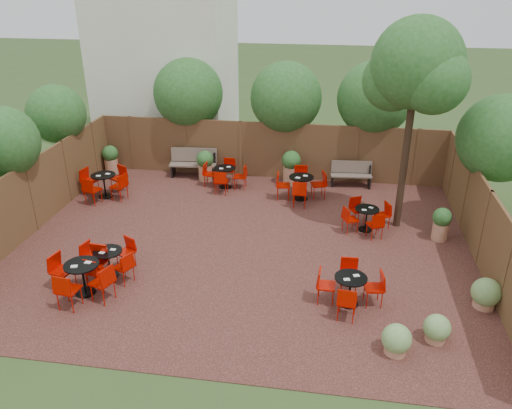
# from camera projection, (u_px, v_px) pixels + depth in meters

# --- Properties ---
(ground) EXTENTS (80.00, 80.00, 0.00)m
(ground) POSITION_uv_depth(u_px,v_px,m) (244.00, 245.00, 13.75)
(ground) COLOR #354F23
(ground) RESTS_ON ground
(courtyard_paving) EXTENTS (12.00, 10.00, 0.02)m
(courtyard_paving) POSITION_uv_depth(u_px,v_px,m) (244.00, 245.00, 13.75)
(courtyard_paving) COLOR #321814
(courtyard_paving) RESTS_ON ground
(fence_back) EXTENTS (12.00, 0.08, 2.00)m
(fence_back) POSITION_uv_depth(u_px,v_px,m) (269.00, 150.00, 17.81)
(fence_back) COLOR #54301F
(fence_back) RESTS_ON ground
(fence_left) EXTENTS (0.08, 10.00, 2.00)m
(fence_left) POSITION_uv_depth(u_px,v_px,m) (31.00, 197.00, 14.17)
(fence_left) COLOR #54301F
(fence_left) RESTS_ON ground
(fence_right) EXTENTS (0.08, 10.00, 2.00)m
(fence_right) POSITION_uv_depth(u_px,v_px,m) (484.00, 228.00, 12.49)
(fence_right) COLOR #54301F
(fence_right) RESTS_ON ground
(neighbour_building) EXTENTS (5.00, 4.00, 8.00)m
(neighbour_building) POSITION_uv_depth(u_px,v_px,m) (165.00, 47.00, 19.86)
(neighbour_building) COLOR silver
(neighbour_building) RESTS_ON ground
(overhang_foliage) EXTENTS (15.67, 10.78, 2.54)m
(overhang_foliage) POSITION_uv_depth(u_px,v_px,m) (232.00, 115.00, 15.57)
(overhang_foliage) COLOR #21551B
(overhang_foliage) RESTS_ON ground
(courtyard_tree) EXTENTS (2.57, 2.47, 5.77)m
(courtyard_tree) POSITION_uv_depth(u_px,v_px,m) (416.00, 71.00, 12.92)
(courtyard_tree) COLOR black
(courtyard_tree) RESTS_ON courtyard_paving
(park_bench_left) EXTENTS (1.67, 0.66, 1.01)m
(park_bench_left) POSITION_uv_depth(u_px,v_px,m) (193.00, 162.00, 18.04)
(park_bench_left) COLOR brown
(park_bench_left) RESTS_ON courtyard_paving
(park_bench_right) EXTENTS (1.40, 0.57, 0.85)m
(park_bench_right) POSITION_uv_depth(u_px,v_px,m) (351.00, 174.00, 17.29)
(park_bench_right) COLOR brown
(park_bench_right) RESTS_ON courtyard_paving
(bistro_tables) EXTENTS (9.77, 8.12, 0.89)m
(bistro_tables) POSITION_uv_depth(u_px,v_px,m) (213.00, 218.00, 14.26)
(bistro_tables) COLOR black
(bistro_tables) RESTS_ON courtyard_paving
(planters) EXTENTS (11.43, 3.93, 1.17)m
(planters) POSITION_uv_depth(u_px,v_px,m) (244.00, 172.00, 17.06)
(planters) COLOR #AB7355
(planters) RESTS_ON courtyard_paving
(low_shrubs) EXTENTS (2.67, 2.43, 0.69)m
(low_shrubs) POSITION_uv_depth(u_px,v_px,m) (447.00, 316.00, 10.42)
(low_shrubs) COLOR #AB7355
(low_shrubs) RESTS_ON courtyard_paving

